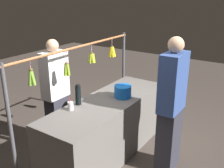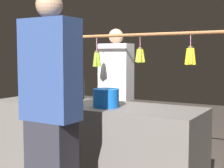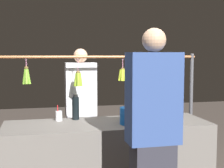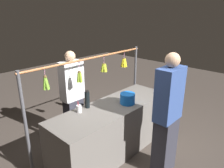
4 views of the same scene
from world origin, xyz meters
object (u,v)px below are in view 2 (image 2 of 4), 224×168
drink_cup (65,93)px  customer_person (51,116)px  blue_bucket (106,98)px  vendor_person (116,97)px  water_bottle (81,87)px

drink_cup → customer_person: size_ratio=0.10×
blue_bucket → customer_person: 0.71m
vendor_person → blue_bucket: bearing=114.3°
vendor_person → customer_person: (-0.37, 1.58, 0.07)m
water_bottle → drink_cup: bearing=9.8°
water_bottle → blue_bucket: (-0.52, 0.34, -0.05)m
vendor_person → drink_cup: bearing=61.4°
blue_bucket → vendor_person: (0.40, -0.88, -0.11)m
blue_bucket → water_bottle: bearing=-33.5°
drink_cup → vendor_person: vendor_person is taller
customer_person → blue_bucket: bearing=-92.3°
water_bottle → blue_bucket: water_bottle is taller
water_bottle → drink_cup: size_ratio=1.61×
blue_bucket → vendor_person: bearing=-65.7°
blue_bucket → customer_person: bearing=87.7°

